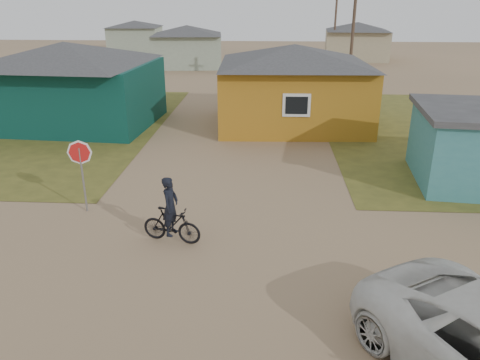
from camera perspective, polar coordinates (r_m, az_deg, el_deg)
name	(u,v)px	position (r m, az deg, el deg)	size (l,w,h in m)	color
ground	(209,281)	(10.87, -3.86, -12.21)	(120.00, 120.00, 0.00)	#947655
house_teal	(68,83)	(24.79, -20.21, 11.05)	(8.93, 7.08, 4.00)	#09332D
house_yellow	(293,84)	(23.33, 6.54, 11.50)	(7.72, 6.76, 3.90)	#A66E19
house_pale_west	(187,46)	(43.76, -6.42, 15.98)	(7.04, 6.15, 3.60)	gray
house_beige_east	(357,40)	(49.90, 14.03, 16.18)	(6.95, 6.05, 3.60)	tan
house_pale_north	(135,36)	(57.19, -12.65, 16.80)	(6.28, 5.81, 3.40)	gray
utility_pole_near	(353,28)	(31.45, 13.63, 17.56)	(1.40, 0.20, 8.00)	brown
utility_pole_far	(336,17)	(47.40, 11.58, 18.89)	(1.40, 0.20, 8.00)	brown
stop_sign	(80,159)	(14.23, -18.87, 2.41)	(0.70, 0.26, 2.21)	gray
cyclist	(171,219)	(12.25, -8.39, -4.70)	(1.66, 0.80, 1.81)	black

